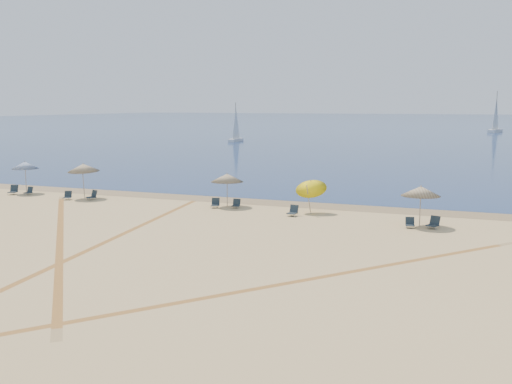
# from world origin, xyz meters

# --- Properties ---
(ground) EXTENTS (160.00, 160.00, 0.00)m
(ground) POSITION_xyz_m (0.00, 0.00, 0.00)
(ground) COLOR tan
(ground) RESTS_ON ground
(ocean) EXTENTS (500.00, 500.00, 0.00)m
(ocean) POSITION_xyz_m (0.00, 225.00, 0.01)
(ocean) COLOR #0C2151
(ocean) RESTS_ON ground
(wet_sand) EXTENTS (500.00, 500.00, 0.00)m
(wet_sand) POSITION_xyz_m (0.00, 24.00, 0.00)
(wet_sand) COLOR olive
(wet_sand) RESTS_ON ground
(umbrella_0) EXTENTS (2.05, 2.05, 2.51)m
(umbrella_0) POSITION_xyz_m (-19.70, 21.39, 2.17)
(umbrella_0) COLOR gray
(umbrella_0) RESTS_ON ground
(umbrella_1) EXTENTS (2.30, 2.33, 2.60)m
(umbrella_1) POSITION_xyz_m (-13.91, 20.93, 2.25)
(umbrella_1) COLOR gray
(umbrella_1) RESTS_ON ground
(umbrella_2) EXTENTS (2.22, 2.22, 2.28)m
(umbrella_2) POSITION_xyz_m (-2.63, 21.41, 1.94)
(umbrella_2) COLOR gray
(umbrella_2) RESTS_ON ground
(umbrella_3) EXTENTS (1.99, 2.01, 2.49)m
(umbrella_3) POSITION_xyz_m (3.32, 21.01, 1.77)
(umbrella_3) COLOR gray
(umbrella_3) RESTS_ON ground
(umbrella_4) EXTENTS (2.21, 2.21, 2.34)m
(umbrella_4) POSITION_xyz_m (10.27, 19.19, 2.00)
(umbrella_4) COLOR gray
(umbrella_4) RESTS_ON ground
(chair_0) EXTENTS (0.77, 0.84, 0.71)m
(chair_0) POSITION_xyz_m (-20.13, 20.49, 0.31)
(chair_0) COLOR black
(chair_0) RESTS_ON ground
(chair_1) EXTENTS (0.55, 0.63, 0.60)m
(chair_1) POSITION_xyz_m (-18.90, 20.76, 0.27)
(chair_1) COLOR black
(chair_1) RESTS_ON ground
(chair_2) EXTENTS (0.70, 0.75, 0.62)m
(chair_2) POSITION_xyz_m (-14.60, 19.89, 0.27)
(chair_2) COLOR black
(chair_2) RESTS_ON ground
(chair_3) EXTENTS (0.78, 0.83, 0.69)m
(chair_3) POSITION_xyz_m (-12.87, 20.48, 0.30)
(chair_3) COLOR black
(chair_3) RESTS_ON ground
(chair_4) EXTENTS (0.69, 0.75, 0.64)m
(chair_4) POSITION_xyz_m (-3.13, 20.58, 0.28)
(chair_4) COLOR black
(chair_4) RESTS_ON ground
(chair_5) EXTENTS (0.56, 0.64, 0.60)m
(chair_5) POSITION_xyz_m (-1.79, 20.98, 0.26)
(chair_5) COLOR black
(chair_5) RESTS_ON ground
(chair_6) EXTENTS (0.64, 0.72, 0.67)m
(chair_6) POSITION_xyz_m (2.61, 19.60, 0.29)
(chair_6) COLOR black
(chair_6) RESTS_ON ground
(chair_7) EXTENTS (0.59, 0.65, 0.59)m
(chair_7) POSITION_xyz_m (9.82, 18.48, 0.26)
(chair_7) COLOR black
(chair_7) RESTS_ON ground
(chair_8) EXTENTS (0.79, 0.84, 0.69)m
(chair_8) POSITION_xyz_m (11.07, 18.77, 0.30)
(chair_8) COLOR black
(chair_8) RESTS_ON ground
(sailboat_0) EXTENTS (1.36, 4.87, 7.20)m
(sailboat_0) POSITION_xyz_m (-29.84, 87.51, 2.18)
(sailboat_0) COLOR white
(sailboat_0) RESTS_ON ocean
(sailboat_2) EXTENTS (3.59, 6.98, 10.08)m
(sailboat_2) POSITION_xyz_m (15.53, 143.78, 3.05)
(sailboat_2) COLOR white
(sailboat_2) RESTS_ON ocean
(tire_tracks) EXTENTS (52.94, 44.47, 0.00)m
(tire_tracks) POSITION_xyz_m (-1.61, 7.93, 0.00)
(tire_tracks) COLOR tan
(tire_tracks) RESTS_ON ground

